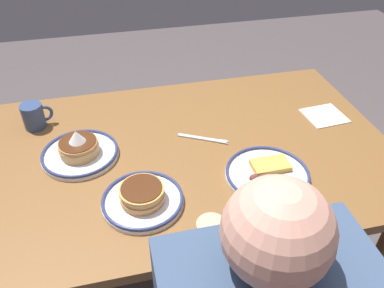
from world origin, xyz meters
TOP-DOWN VIEW (x-y plane):
  - ground_plane at (0.00, 0.00)m, footprint 6.00×6.00m
  - dining_table at (0.00, 0.00)m, footprint 1.44×0.93m
  - plate_near_main at (0.38, -0.04)m, footprint 0.26×0.26m
  - plate_center_pancakes at (0.20, 0.22)m, footprint 0.25×0.25m
  - plate_far_companion at (-0.21, 0.20)m, footprint 0.27×0.27m
  - coffee_mug at (0.54, -0.26)m, footprint 0.11×0.08m
  - paper_napkin at (-0.57, -0.08)m, footprint 0.16×0.15m
  - fork_near at (-0.06, -0.04)m, footprint 0.17×0.10m

SIDE VIEW (x-z plane):
  - ground_plane at x=0.00m, z-range 0.00..0.00m
  - dining_table at x=0.00m, z-range 0.30..1.03m
  - paper_napkin at x=-0.57m, z-range 0.73..0.74m
  - fork_near at x=-0.06m, z-range 0.73..0.74m
  - plate_far_companion at x=-0.21m, z-range 0.72..0.77m
  - plate_center_pancakes at x=0.20m, z-range 0.72..0.79m
  - plate_near_main at x=0.38m, z-range 0.71..0.81m
  - coffee_mug at x=0.54m, z-range 0.74..0.83m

